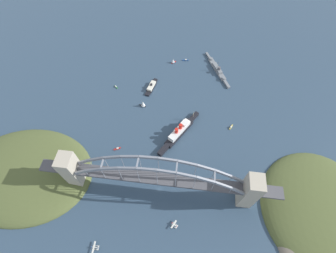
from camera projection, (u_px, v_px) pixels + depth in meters
ground_plane at (159, 189)px, 267.40m from camera, size 1400.00×1400.00×0.00m
harbor_arch_bridge at (158, 179)px, 241.90m from camera, size 246.08×17.75×69.96m
headland_west_shore at (23, 175)px, 276.55m from camera, size 156.91×120.58×25.94m
headland_east_shore at (320, 212)px, 253.69m from camera, size 127.13×137.55×27.08m
ocean_liner at (179, 132)px, 302.07m from camera, size 47.26×70.89×19.20m
naval_cruiser at (217, 69)px, 367.55m from camera, size 39.09×74.26×15.82m
harbor_ferry_steamer at (151, 87)px, 348.30m from camera, size 13.96×35.01×7.68m
seaplane_taxiing_near_bridge at (95, 247)px, 233.84m from camera, size 8.01×10.75×4.57m
seaplane_second_in_formation at (174, 225)px, 245.06m from camera, size 7.60×8.92×4.81m
small_boat_0 at (117, 149)px, 294.51m from camera, size 8.61×5.43×2.09m
small_boat_1 at (143, 104)px, 327.36m from camera, size 9.99×7.06×10.97m
small_boat_2 at (173, 61)px, 375.80m from camera, size 7.67×7.60×8.32m
small_boat_3 at (116, 87)px, 350.19m from camera, size 6.65×6.43×2.08m
small_boat_4 at (231, 127)px, 311.58m from camera, size 5.36×8.45×2.40m
small_boat_5 at (185, 60)px, 381.30m from camera, size 10.37×2.80×2.33m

